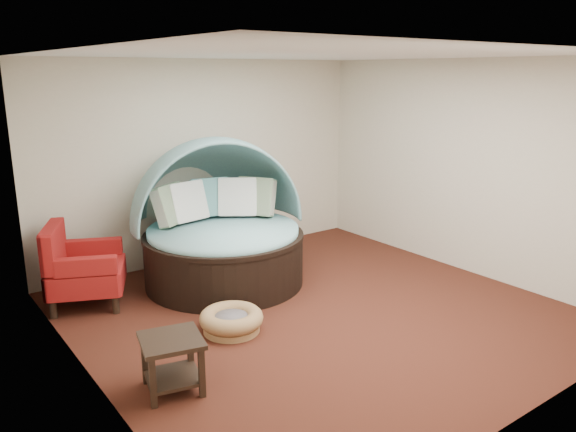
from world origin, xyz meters
TOP-DOWN VIEW (x-y plane):
  - floor at (0.00, 0.00)m, footprint 5.00×5.00m
  - wall_back at (0.00, 2.50)m, footprint 5.00×0.00m
  - wall_front at (0.00, -2.50)m, footprint 5.00×0.00m
  - wall_left at (-2.50, 0.00)m, footprint 0.00×5.00m
  - wall_right at (2.50, 0.00)m, footprint 0.00×5.00m
  - ceiling at (0.00, 0.00)m, footprint 5.00×5.00m
  - canopy_daybed at (-0.35, 1.52)m, footprint 2.45×2.40m
  - pet_basket at (-1.03, 0.15)m, footprint 0.68×0.68m
  - red_armchair at (-2.06, 1.78)m, footprint 1.09×1.09m
  - side_table at (-2.00, -0.51)m, footprint 0.60×0.60m

SIDE VIEW (x-z plane):
  - floor at x=0.00m, z-range 0.00..0.00m
  - pet_basket at x=-1.03m, z-range 0.00..0.24m
  - side_table at x=-2.00m, z-range 0.07..0.55m
  - red_armchair at x=-2.06m, z-range -0.04..0.93m
  - canopy_daybed at x=-0.35m, z-range -0.07..1.78m
  - wall_back at x=0.00m, z-range -1.10..3.90m
  - wall_front at x=0.00m, z-range -1.10..3.90m
  - wall_left at x=-2.50m, z-range -1.10..3.90m
  - wall_right at x=2.50m, z-range -1.10..3.90m
  - ceiling at x=0.00m, z-range 2.80..2.80m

